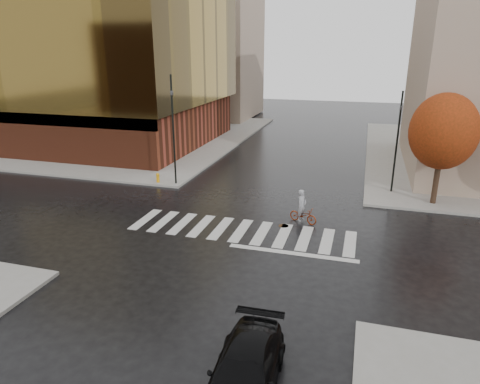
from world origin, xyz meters
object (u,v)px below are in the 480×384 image
Objects in this scene: traffic_light_nw at (173,124)px; traffic_light_ne at (398,137)px; cyclist at (303,212)px; fire_hydrant at (158,177)px; sedan at (244,373)px.

traffic_light_nw is 1.13× the size of traffic_light_ne.
traffic_light_nw reaches higher than cyclist.
fire_hydrant is at bearing 92.12° from cyclist.
traffic_light_nw is at bearing 88.87° from cyclist.
sedan is at bearing 59.64° from traffic_light_ne.
sedan is 0.61× the size of traffic_light_nw.
traffic_light_nw is 11.01× the size of fire_hydrant.
sedan is 19.77m from traffic_light_ne.
sedan is 2.40× the size of cyclist.
traffic_light_ne is at bearing 74.44° from sedan.
traffic_light_ne reaches higher than fire_hydrant.
fire_hydrant is at bearing -73.80° from traffic_light_nw.
traffic_light_nw is at bearing 5.91° from fire_hydrant.
cyclist is 2.82× the size of fire_hydrant.
fire_hydrant is (-10.61, 4.00, -0.12)m from cyclist.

